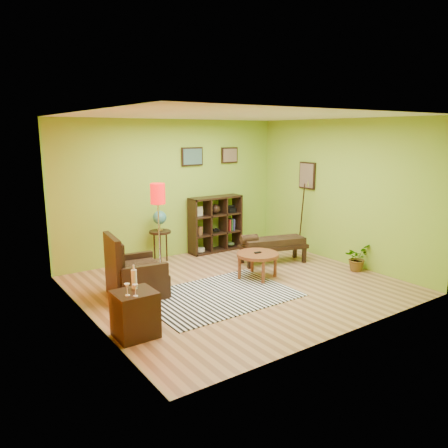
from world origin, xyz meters
TOP-DOWN VIEW (x-y plane):
  - ground at (0.00, 0.00)m, footprint 5.00×5.00m
  - room_shell at (-0.09, 0.01)m, footprint 5.04×4.54m
  - zebra_rug at (-0.55, -0.22)m, footprint 2.34×1.62m
  - coffee_table at (0.51, 0.11)m, footprint 0.75×0.75m
  - armchair at (-1.64, 0.56)m, footprint 0.92×0.92m
  - side_cabinet at (-2.20, -0.78)m, footprint 0.51×0.46m
  - floor_lamp at (-0.97, 0.99)m, footprint 0.26×0.26m
  - globe_table at (-0.47, 1.96)m, footprint 0.43×0.43m
  - cube_shelf at (0.91, 2.03)m, footprint 1.20×0.35m
  - bench at (1.31, 0.66)m, footprint 1.41×0.81m
  - potted_plant at (2.30, -0.62)m, footprint 0.56×0.60m

SIDE VIEW (x-z plane):
  - ground at x=0.00m, z-range 0.00..0.00m
  - zebra_rug at x=-0.55m, z-range 0.00..0.01m
  - potted_plant at x=2.30m, z-range 0.00..0.39m
  - armchair at x=-1.64m, z-range -0.20..0.81m
  - side_cabinet at x=-2.20m, z-range -0.15..0.76m
  - bench at x=1.31m, z-range 0.09..0.70m
  - coffee_table at x=0.51m, z-range 0.16..0.63m
  - cube_shelf at x=0.91m, z-range 0.00..1.20m
  - globe_table at x=-0.47m, z-range 0.27..1.31m
  - floor_lamp at x=-0.97m, z-range 0.53..2.23m
  - room_shell at x=-0.09m, z-range 0.39..3.21m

